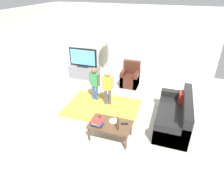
% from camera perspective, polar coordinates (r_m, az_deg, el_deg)
% --- Properties ---
extents(ground, '(7.80, 7.80, 0.00)m').
position_cam_1_polar(ground, '(5.48, -1.99, -8.86)').
color(ground, '#B2ADA3').
extents(wall_back, '(6.00, 0.12, 2.70)m').
position_cam_1_polar(wall_back, '(7.49, 5.93, 13.24)').
color(wall_back, silver).
rests_on(wall_back, ground).
extents(wall_left, '(0.12, 6.00, 2.70)m').
position_cam_1_polar(wall_left, '(6.41, -28.54, 7.11)').
color(wall_left, silver).
rests_on(wall_left, ground).
extents(area_rug, '(2.20, 1.60, 0.01)m').
position_cam_1_polar(area_rug, '(5.98, -2.95, -5.22)').
color(area_rug, '#B28C33').
rests_on(area_rug, ground).
extents(tv_stand, '(1.20, 0.44, 0.50)m').
position_cam_1_polar(tv_stand, '(7.78, -8.11, 5.05)').
color(tv_stand, slate).
rests_on(tv_stand, ground).
extents(tv, '(1.10, 0.28, 0.71)m').
position_cam_1_polar(tv, '(7.54, -8.50, 9.19)').
color(tv, black).
rests_on(tv, tv_stand).
extents(couch, '(0.80, 1.80, 0.86)m').
position_cam_1_polar(couch, '(5.39, 18.21, -7.43)').
color(couch, black).
rests_on(couch, ground).
extents(armchair, '(0.60, 0.60, 0.90)m').
position_cam_1_polar(armchair, '(7.15, 5.39, 3.45)').
color(armchair, '#472319').
rests_on(armchair, ground).
extents(floor_lamp, '(0.36, 0.36, 1.78)m').
position_cam_1_polar(floor_lamp, '(7.14, -1.52, 14.22)').
color(floor_lamp, '#262626').
rests_on(floor_lamp, ground).
extents(child_near_tv, '(0.37, 0.18, 1.11)m').
position_cam_1_polar(child_near_tv, '(6.06, -5.08, 2.50)').
color(child_near_tv, '#33598C').
rests_on(child_near_tv, ground).
extents(child_center, '(0.37, 0.20, 1.14)m').
position_cam_1_polar(child_center, '(5.80, -1.29, 1.46)').
color(child_center, '#4C4C59').
rests_on(child_center, ground).
extents(coffee_table, '(1.00, 0.60, 0.42)m').
position_cam_1_polar(coffee_table, '(4.70, -0.51, -10.48)').
color(coffee_table, '#513823').
rests_on(coffee_table, ground).
extents(book_stack, '(0.30, 0.25, 0.12)m').
position_cam_1_polar(book_stack, '(4.63, -4.36, -9.65)').
color(book_stack, black).
rests_on(book_stack, coffee_table).
extents(bottle, '(0.06, 0.06, 0.33)m').
position_cam_1_polar(bottle, '(4.44, 1.70, -10.08)').
color(bottle, '#4C3319').
rests_on(bottle, coffee_table).
extents(tv_remote, '(0.18, 0.10, 0.02)m').
position_cam_1_polar(tv_remote, '(4.67, 3.66, -9.95)').
color(tv_remote, black).
rests_on(tv_remote, coffee_table).
extents(soda_can, '(0.07, 0.07, 0.12)m').
position_cam_1_polar(soda_can, '(4.79, -3.56, -8.02)').
color(soda_can, red).
rests_on(soda_can, coffee_table).
extents(plate, '(0.22, 0.22, 0.02)m').
position_cam_1_polar(plate, '(4.74, 0.54, -9.20)').
color(plate, white).
rests_on(plate, coffee_table).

